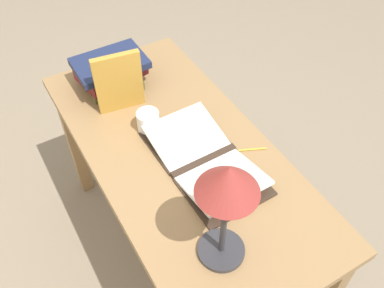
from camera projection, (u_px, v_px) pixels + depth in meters
name	position (u px, v px, depth m)	size (l,w,h in m)	color
ground_plane	(183.00, 250.00, 2.14)	(12.00, 12.00, 0.00)	gray
reading_desk	(181.00, 170.00, 1.67)	(1.34, 0.63, 0.75)	#937047
open_book	(204.00, 160.00, 1.53)	(0.51, 0.28, 0.06)	#38281E
book_stack_tall	(111.00, 71.00, 1.80)	(0.22, 0.29, 0.12)	brown
book_standing_upright	(119.00, 83.00, 1.65)	(0.05, 0.19, 0.25)	#BC8933
reading_lamp	(227.00, 190.00, 1.08)	(0.17, 0.17, 0.40)	#2D2D33
coffee_mug	(149.00, 121.00, 1.63)	(0.10, 0.10, 0.08)	white
pencil	(247.00, 150.00, 1.58)	(0.07, 0.13, 0.01)	gold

